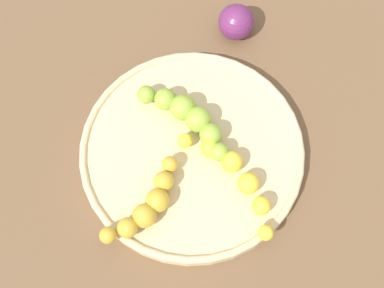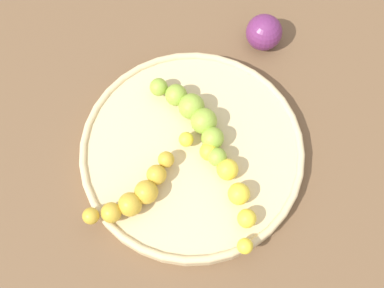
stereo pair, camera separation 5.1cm
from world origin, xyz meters
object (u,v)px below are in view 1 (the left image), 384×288
plum_purple (236,22)px  banana_green (188,116)px  banana_spotted (148,205)px  fruit_bowl (192,151)px  banana_yellow (236,175)px

plum_purple → banana_green: bearing=-78.0°
banana_green → banana_spotted: bearing=-161.9°
fruit_bowl → banana_spotted: banana_spotted is taller
fruit_bowl → plum_purple: size_ratio=5.69×
fruit_bowl → banana_spotted: (0.00, -0.10, 0.02)m
plum_purple → banana_yellow: bearing=-56.1°
banana_yellow → plum_purple: plum_purple is taller
banana_yellow → banana_green: size_ratio=1.13×
banana_yellow → banana_green: banana_green is taller
banana_spotted → banana_green: bearing=106.5°
fruit_bowl → banana_yellow: banana_yellow is taller
fruit_bowl → banana_yellow: bearing=-0.4°
fruit_bowl → banana_green: bearing=133.0°
banana_green → plum_purple: (-0.04, 0.16, -0.01)m
banana_yellow → banana_spotted: bearing=160.1°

